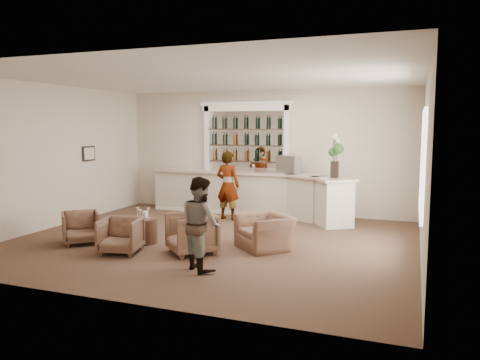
% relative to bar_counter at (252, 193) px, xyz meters
% --- Properties ---
extents(ground, '(8.00, 8.00, 0.00)m').
position_rel_bar_counter_xyz_m(ground, '(0.16, -3.00, -0.57)').
color(ground, brown).
rests_on(ground, ground).
extents(room_shell, '(8.04, 7.02, 3.32)m').
position_rel_bar_counter_xyz_m(room_shell, '(0.33, -2.29, 1.77)').
color(room_shell, beige).
rests_on(room_shell, ground).
extents(bar_counter, '(5.72, 1.80, 1.14)m').
position_rel_bar_counter_xyz_m(bar_counter, '(0.00, 0.00, 0.00)').
color(bar_counter, silver).
rests_on(bar_counter, ground).
extents(back_bar_alcove, '(2.64, 0.25, 3.00)m').
position_rel_bar_counter_xyz_m(back_bar_alcove, '(-0.34, 0.41, 1.46)').
color(back_bar_alcove, white).
rests_on(back_bar_alcove, ground).
extents(cocktail_table, '(0.61, 0.61, 0.50)m').
position_rel_bar_counter_xyz_m(cocktail_table, '(-1.10, -3.62, -0.32)').
color(cocktail_table, '#4D3121').
rests_on(cocktail_table, ground).
extents(sommelier, '(0.68, 0.50, 1.73)m').
position_rel_bar_counter_xyz_m(sommelier, '(-0.38, -0.80, 0.29)').
color(sommelier, gray).
rests_on(sommelier, ground).
extents(guest, '(0.95, 0.92, 1.54)m').
position_rel_bar_counter_xyz_m(guest, '(0.76, -4.79, 0.20)').
color(guest, gray).
rests_on(guest, ground).
extents(armchair_left, '(0.99, 1.00, 0.65)m').
position_rel_bar_counter_xyz_m(armchair_left, '(-2.23, -4.10, -0.25)').
color(armchair_left, brown).
rests_on(armchair_left, ground).
extents(armchair_center, '(0.86, 0.88, 0.66)m').
position_rel_bar_counter_xyz_m(armchair_center, '(-1.06, -4.42, -0.24)').
color(armchair_center, brown).
rests_on(armchair_center, ground).
extents(armchair_right, '(1.15, 1.15, 0.75)m').
position_rel_bar_counter_xyz_m(armchair_right, '(0.19, -3.98, -0.20)').
color(armchair_right, brown).
rests_on(armchair_right, ground).
extents(armchair_far, '(1.32, 1.32, 0.65)m').
position_rel_bar_counter_xyz_m(armchair_far, '(1.35, -3.17, -0.25)').
color(armchair_far, brown).
rests_on(armchair_far, ground).
extents(espresso_machine, '(0.60, 0.54, 0.46)m').
position_rel_bar_counter_xyz_m(espresso_machine, '(0.96, 0.09, 0.80)').
color(espresso_machine, '#B3B3B8').
rests_on(espresso_machine, bar_counter).
extents(flower_vase, '(0.27, 0.27, 1.02)m').
position_rel_bar_counter_xyz_m(flower_vase, '(2.24, -0.55, 1.14)').
color(flower_vase, black).
rests_on(flower_vase, bar_counter).
extents(wine_glass_bar_left, '(0.07, 0.07, 0.21)m').
position_rel_bar_counter_xyz_m(wine_glass_bar_left, '(-0.67, 0.01, 0.67)').
color(wine_glass_bar_left, white).
rests_on(wine_glass_bar_left, bar_counter).
extents(wine_glass_bar_right, '(0.07, 0.07, 0.21)m').
position_rel_bar_counter_xyz_m(wine_glass_bar_right, '(0.02, -0.02, 0.67)').
color(wine_glass_bar_right, white).
rests_on(wine_glass_bar_right, bar_counter).
extents(wine_glass_tbl_a, '(0.07, 0.07, 0.21)m').
position_rel_bar_counter_xyz_m(wine_glass_tbl_a, '(-1.22, -3.59, 0.03)').
color(wine_glass_tbl_a, white).
rests_on(wine_glass_tbl_a, cocktail_table).
extents(wine_glass_tbl_b, '(0.07, 0.07, 0.21)m').
position_rel_bar_counter_xyz_m(wine_glass_tbl_b, '(-1.00, -3.54, 0.03)').
color(wine_glass_tbl_b, white).
rests_on(wine_glass_tbl_b, cocktail_table).
extents(wine_glass_tbl_c, '(0.07, 0.07, 0.21)m').
position_rel_bar_counter_xyz_m(wine_glass_tbl_c, '(-1.06, -3.75, 0.03)').
color(wine_glass_tbl_c, white).
rests_on(wine_glass_tbl_c, cocktail_table).
extents(napkin_holder, '(0.08, 0.08, 0.12)m').
position_rel_bar_counter_xyz_m(napkin_holder, '(-1.12, -3.48, -0.01)').
color(napkin_holder, white).
rests_on(napkin_holder, cocktail_table).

